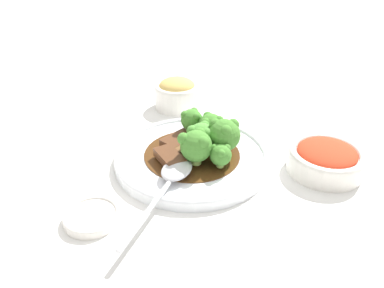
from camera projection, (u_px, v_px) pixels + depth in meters
The scene contains 16 objects.
ground_plane at pixel (192, 162), 0.61m from camera, with size 4.00×4.00×0.00m, color white.
main_plate at pixel (192, 157), 0.61m from camera, with size 0.25×0.25×0.02m.
beef_strip_0 at pixel (182, 139), 0.62m from camera, with size 0.08×0.06×0.01m.
beef_strip_1 at pixel (170, 158), 0.58m from camera, with size 0.06×0.06×0.01m.
beef_strip_2 at pixel (186, 151), 0.59m from camera, with size 0.04×0.05×0.01m.
broccoli_floret_0 at pixel (192, 120), 0.63m from camera, with size 0.04×0.04×0.05m.
broccoli_floret_1 at pixel (227, 134), 0.61m from camera, with size 0.03×0.03×0.04m.
broccoli_floret_2 at pixel (221, 155), 0.56m from camera, with size 0.03×0.03×0.04m.
broccoli_floret_3 at pixel (201, 136), 0.59m from camera, with size 0.05×0.05×0.05m.
broccoli_floret_4 at pixel (211, 126), 0.62m from camera, with size 0.04×0.04×0.05m.
broccoli_floret_5 at pixel (224, 134), 0.58m from camera, with size 0.05×0.05×0.06m.
broccoli_floret_6 at pixel (196, 145), 0.56m from camera, with size 0.05×0.05×0.06m.
serving_spoon at pixel (172, 175), 0.54m from camera, with size 0.20×0.04×0.01m.
side_bowl_kimchi at pixel (326, 158), 0.58m from camera, with size 0.12×0.12×0.04m.
side_bowl_appetizer at pixel (177, 93), 0.78m from camera, with size 0.09×0.09×0.06m.
sauce_dish at pixel (92, 216), 0.49m from camera, with size 0.07×0.07×0.01m.
Camera 1 is at (-0.48, -0.18, 0.34)m, focal length 35.00 mm.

